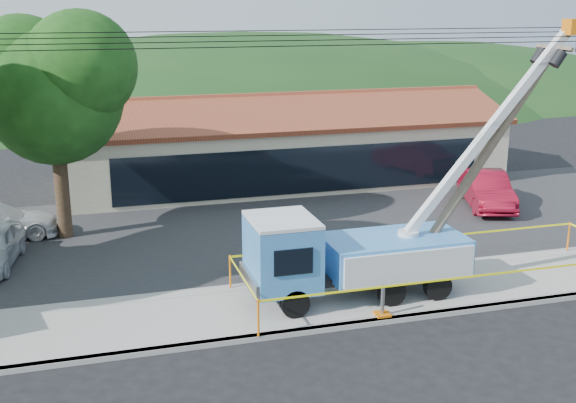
{
  "coord_description": "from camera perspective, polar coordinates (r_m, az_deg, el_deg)",
  "views": [
    {
      "loc": [
        -6.21,
        -15.84,
        9.12
      ],
      "look_at": [
        -0.08,
        5.0,
        3.12
      ],
      "focal_mm": 45.0,
      "sensor_mm": 36.0,
      "label": 1
    }
  ],
  "objects": [
    {
      "name": "hill_center",
      "position": [
        73.24,
        -3.51,
        8.26
      ],
      "size": [
        89.6,
        64.0,
        32.0
      ],
      "primitive_type": "ellipsoid",
      "color": "#153A15",
      "rests_on": "ground"
    },
    {
      "name": "leaning_pole",
      "position": [
        23.99,
        15.7,
        4.23
      ],
      "size": [
        5.77,
        1.77,
        8.42
      ],
      "color": "brown",
      "rests_on": "ground"
    },
    {
      "name": "utility_truck",
      "position": [
        22.62,
        5.11,
        -3.91
      ],
      "size": [
        10.82,
        3.74,
        8.49
      ],
      "color": "black",
      "rests_on": "ground"
    },
    {
      "name": "parking_lot",
      "position": [
        29.94,
        -3.64,
        -2.23
      ],
      "size": [
        60.0,
        12.0,
        0.1
      ],
      "primitive_type": "cube",
      "color": "#28282B",
      "rests_on": "ground"
    },
    {
      "name": "hill_east",
      "position": [
        80.08,
        10.74,
        8.64
      ],
      "size": [
        72.8,
        52.0,
        26.0
      ],
      "primitive_type": "ellipsoid",
      "color": "#153A15",
      "rests_on": "ground"
    },
    {
      "name": "car_red",
      "position": [
        34.29,
        15.29,
        -0.55
      ],
      "size": [
        3.16,
        5.23,
        1.63
      ],
      "primitive_type": "imported",
      "rotation": [
        0.0,
        0.0,
        -0.31
      ],
      "color": "maroon",
      "rests_on": "ground"
    },
    {
      "name": "tree_lot",
      "position": [
        29.0,
        -18.09,
        8.93
      ],
      "size": [
        6.3,
        5.6,
        8.94
      ],
      "color": "#332316",
      "rests_on": "ground"
    },
    {
      "name": "ground",
      "position": [
        19.31,
        4.53,
        -12.81
      ],
      "size": [
        120.0,
        120.0,
        0.0
      ],
      "primitive_type": "plane",
      "color": "black",
      "rests_on": "ground"
    },
    {
      "name": "curb",
      "position": [
        21.03,
        2.48,
        -10.05
      ],
      "size": [
        60.0,
        0.25,
        0.15
      ],
      "primitive_type": "cube",
      "color": "gray",
      "rests_on": "ground"
    },
    {
      "name": "caution_tape",
      "position": [
        23.91,
        11.68,
        -4.82
      ],
      "size": [
        12.94,
        3.81,
        1.1
      ],
      "color": "orange",
      "rests_on": "ground"
    },
    {
      "name": "strip_mall",
      "position": [
        37.95,
        -0.47,
        4.44
      ],
      "size": [
        22.5,
        8.53,
        4.67
      ],
      "color": "#BAAC93",
      "rests_on": "ground"
    },
    {
      "name": "sidewalk",
      "position": [
        22.68,
        0.92,
        -8.08
      ],
      "size": [
        60.0,
        4.0,
        0.15
      ],
      "primitive_type": "cube",
      "color": "gray",
      "rests_on": "ground"
    }
  ]
}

